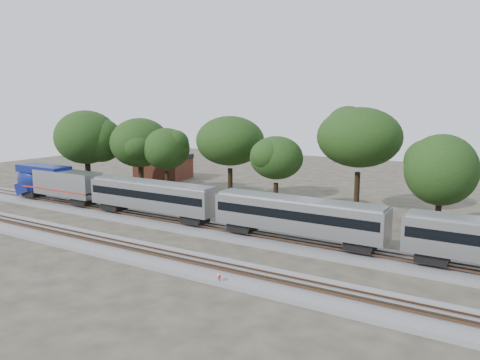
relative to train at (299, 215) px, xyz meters
The scene contains 15 objects.
ground 9.69m from the train, 139.02° to the right, with size 160.00×160.00×0.00m, color #383328.
track_far 7.52m from the train, behind, with size 160.00×5.00×0.73m.
track_near 12.51m from the train, 124.63° to the right, with size 160.00×5.00×0.73m.
train is the anchor object (origin of this frame).
switch_stand_red 12.65m from the train, 94.68° to the right, with size 0.29×0.08×0.92m.
switch_stand_white 12.50m from the train, 95.68° to the right, with size 0.30×0.08×0.95m.
switch_lever 11.93m from the train, 90.82° to the right, with size 0.50×0.30×0.30m, color #512D19.
brick_building 46.10m from the train, 146.99° to the left, with size 10.08×7.71×4.47m.
tree_0 41.60m from the train, 167.33° to the left, with size 8.72×8.72×12.29m.
tree_1 34.02m from the train, 159.57° to the left, with size 8.06×8.06×11.36m.
tree_2 29.44m from the train, 155.80° to the left, with size 7.37×7.37×10.39m.
tree_3 23.87m from the train, 139.22° to the left, with size 8.69×8.69×12.25m.
tree_4 15.26m from the train, 125.73° to the left, with size 7.12×7.12×10.04m.
tree_5 18.43m from the train, 89.09° to the left, with size 9.75×9.75×13.75m.
tree_6 15.95m from the train, 44.91° to the left, with size 7.18×7.18×10.12m.
Camera 1 is at (24.96, -34.60, 13.95)m, focal length 35.00 mm.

